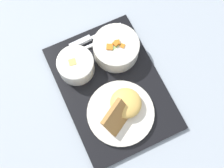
# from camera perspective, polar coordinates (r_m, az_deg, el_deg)

# --- Properties ---
(ground_plane) EXTENTS (4.00, 4.00, 0.00)m
(ground_plane) POSITION_cam_1_polar(r_m,az_deg,el_deg) (0.97, 0.00, -0.79)
(ground_plane) COLOR #99A3AD
(serving_tray) EXTENTS (0.46, 0.36, 0.01)m
(serving_tray) POSITION_cam_1_polar(r_m,az_deg,el_deg) (0.96, 0.00, -0.68)
(serving_tray) COLOR black
(serving_tray) RESTS_ON ground_plane
(bowl_salad) EXTENTS (0.14, 0.14, 0.07)m
(bowl_salad) POSITION_cam_1_polar(r_m,az_deg,el_deg) (0.97, 0.76, 6.63)
(bowl_salad) COLOR silver
(bowl_salad) RESTS_ON serving_tray
(bowl_soup) EXTENTS (0.11, 0.11, 0.06)m
(bowl_soup) POSITION_cam_1_polar(r_m,az_deg,el_deg) (0.95, -6.63, 3.48)
(bowl_soup) COLOR silver
(bowl_soup) RESTS_ON serving_tray
(plate_main) EXTENTS (0.20, 0.20, 0.08)m
(plate_main) POSITION_cam_1_polar(r_m,az_deg,el_deg) (0.92, 1.82, -4.83)
(plate_main) COLOR silver
(plate_main) RESTS_ON serving_tray
(knife) EXTENTS (0.05, 0.18, 0.02)m
(knife) POSITION_cam_1_polar(r_m,az_deg,el_deg) (1.01, -5.03, 7.95)
(knife) COLOR silver
(knife) RESTS_ON serving_tray
(spoon) EXTENTS (0.04, 0.13, 0.01)m
(spoon) POSITION_cam_1_polar(r_m,az_deg,el_deg) (1.00, -3.49, 7.15)
(spoon) COLOR silver
(spoon) RESTS_ON serving_tray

